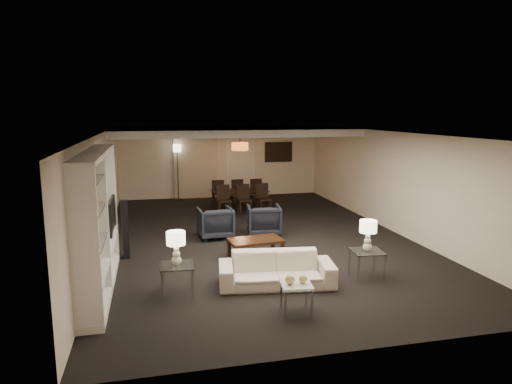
{
  "coord_description": "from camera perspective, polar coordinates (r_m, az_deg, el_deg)",
  "views": [
    {
      "loc": [
        -2.41,
        -10.41,
        2.98
      ],
      "look_at": [
        0.0,
        0.0,
        1.1
      ],
      "focal_mm": 32.0,
      "sensor_mm": 36.0,
      "label": 1
    }
  ],
  "objects": [
    {
      "name": "wall_back",
      "position": [
        16.18,
        -4.42,
        3.82
      ],
      "size": [
        7.0,
        0.02,
        2.5
      ],
      "primitive_type": "cube",
      "color": "beige",
      "rests_on": "ground"
    },
    {
      "name": "chair_fm",
      "position": [
        14.72,
        -2.49,
        0.01
      ],
      "size": [
        0.42,
        0.42,
        0.87
      ],
      "primitive_type": null,
      "rotation": [
        0.0,
        0.0,
        3.18
      ],
      "color": "black",
      "rests_on": "floor"
    },
    {
      "name": "side_table_right",
      "position": [
        8.62,
        13.65,
        -8.76
      ],
      "size": [
        0.59,
        0.59,
        0.51
      ],
      "primitive_type": null,
      "rotation": [
        0.0,
        0.0,
        -0.1
      ],
      "color": "silver",
      "rests_on": "floor"
    },
    {
      "name": "chair_fl",
      "position": [
        14.62,
        -4.8,
        -0.08
      ],
      "size": [
        0.44,
        0.44,
        0.87
      ],
      "primitive_type": null,
      "rotation": [
        0.0,
        0.0,
        3.05
      ],
      "color": "black",
      "rests_on": "floor"
    },
    {
      "name": "side_table_left",
      "position": [
        7.77,
        -9.83,
        -10.73
      ],
      "size": [
        0.56,
        0.56,
        0.51
      ],
      "primitive_type": null,
      "rotation": [
        0.0,
        0.0,
        -0.04
      ],
      "color": "silver",
      "rests_on": "floor"
    },
    {
      "name": "chair_nm",
      "position": [
        13.46,
        -1.47,
        -0.92
      ],
      "size": [
        0.41,
        0.41,
        0.87
      ],
      "primitive_type": null,
      "rotation": [
        0.0,
        0.0,
        0.03
      ],
      "color": "black",
      "rests_on": "floor"
    },
    {
      "name": "floor_lamp",
      "position": [
        15.76,
        -9.75,
        2.44
      ],
      "size": [
        0.3,
        0.3,
        1.9
      ],
      "primitive_type": null,
      "rotation": [
        0.0,
        0.0,
        -0.11
      ],
      "color": "black",
      "rests_on": "floor"
    },
    {
      "name": "wall_front",
      "position": [
        5.74,
        12.64,
        -7.85
      ],
      "size": [
        7.0,
        0.02,
        2.5
      ],
      "primitive_type": "cube",
      "color": "beige",
      "rests_on": "ground"
    },
    {
      "name": "television",
      "position": [
        9.04,
        -18.26,
        -2.81
      ],
      "size": [
        1.07,
        0.14,
        0.62
      ],
      "primitive_type": "imported",
      "rotation": [
        0.0,
        0.0,
        1.57
      ],
      "color": "black",
      "rests_on": "media_unit"
    },
    {
      "name": "dining_table",
      "position": [
        14.12,
        -2.0,
        -1.0
      ],
      "size": [
        1.74,
        1.07,
        0.58
      ],
      "primitive_type": "imported",
      "rotation": [
        0.0,
        0.0,
        0.09
      ],
      "color": "black",
      "rests_on": "floor"
    },
    {
      "name": "door",
      "position": [
        16.29,
        -1.95,
        3.18
      ],
      "size": [
        0.9,
        0.05,
        2.1
      ],
      "primitive_type": "cube",
      "color": "silver",
      "rests_on": "wall_back"
    },
    {
      "name": "armchair_left",
      "position": [
        10.98,
        -5.12,
        -3.82
      ],
      "size": [
        0.84,
        0.86,
        0.74
      ],
      "primitive_type": "imported",
      "rotation": [
        0.0,
        0.0,
        3.21
      ],
      "color": "black",
      "rests_on": "floor"
    },
    {
      "name": "vase_amber",
      "position": [
        7.59,
        -19.62,
        -0.79
      ],
      "size": [
        0.15,
        0.15,
        0.16
      ],
      "primitive_type": "imported",
      "color": "#C88642",
      "rests_on": "media_unit"
    },
    {
      "name": "painting",
      "position": [
        16.56,
        2.82,
        5.02
      ],
      "size": [
        0.95,
        0.04,
        0.65
      ],
      "primitive_type": "cube",
      "color": "#142D38",
      "rests_on": "wall_back"
    },
    {
      "name": "media_unit",
      "position": [
        8.06,
        -19.13,
        -3.53
      ],
      "size": [
        0.38,
        3.4,
        2.35
      ],
      "primitive_type": null,
      "color": "white",
      "rests_on": "wall_left"
    },
    {
      "name": "floor_speaker",
      "position": [
        9.74,
        -16.03,
        -4.51
      ],
      "size": [
        0.14,
        0.14,
        1.22
      ],
      "primitive_type": "cube",
      "rotation": [
        0.0,
        0.0,
        0.09
      ],
      "color": "black",
      "rests_on": "floor"
    },
    {
      "name": "ceiling_soffit",
      "position": [
        14.13,
        -3.24,
        7.62
      ],
      "size": [
        7.0,
        4.0,
        0.2
      ],
      "primitive_type": "cube",
      "color": "silver",
      "rests_on": "ceiling"
    },
    {
      "name": "gold_gourd_b",
      "position": [
        6.98,
        5.86,
        -10.76
      ],
      "size": [
        0.13,
        0.13,
        0.13
      ],
      "primitive_type": "sphere",
      "color": "#D7BE72",
      "rests_on": "marble_table"
    },
    {
      "name": "chair_fr",
      "position": [
        14.84,
        -0.21,
        0.1
      ],
      "size": [
        0.44,
        0.44,
        0.87
      ],
      "primitive_type": null,
      "rotation": [
        0.0,
        0.0,
        3.23
      ],
      "color": "black",
      "rests_on": "floor"
    },
    {
      "name": "marble_table",
      "position": [
        7.05,
        5.03,
        -13.05
      ],
      "size": [
        0.51,
        0.51,
        0.45
      ],
      "primitive_type": null,
      "rotation": [
        0.0,
        0.0,
        -0.13
      ],
      "color": "silver",
      "rests_on": "floor"
    },
    {
      "name": "gold_gourd_a",
      "position": [
        6.91,
        4.27,
        -10.85
      ],
      "size": [
        0.15,
        0.15,
        0.15
      ],
      "primitive_type": "sphere",
      "color": "tan",
      "rests_on": "marble_table"
    },
    {
      "name": "floor",
      "position": [
        11.09,
        0.0,
        -5.61
      ],
      "size": [
        11.0,
        11.0,
        0.0
      ],
      "primitive_type": "plane",
      "color": "black",
      "rests_on": "ground"
    },
    {
      "name": "wall_left",
      "position": [
        10.6,
        -18.75,
        0.06
      ],
      "size": [
        0.02,
        11.0,
        2.5
      ],
      "primitive_type": "cube",
      "color": "beige",
      "rests_on": "ground"
    },
    {
      "name": "sofa",
      "position": [
        8.01,
        2.57,
        -9.66
      ],
      "size": [
        2.07,
        1.04,
        0.58
      ],
      "primitive_type": "imported",
      "rotation": [
        0.0,
        0.0,
        -0.14
      ],
      "color": "beige",
      "rests_on": "floor"
    },
    {
      "name": "pendant_light",
      "position": [
        14.21,
        -2.02,
        5.7
      ],
      "size": [
        0.52,
        0.52,
        0.24
      ],
      "primitive_type": "cylinder",
      "color": "#D8591E",
      "rests_on": "ceiling_soffit"
    },
    {
      "name": "chair_nr",
      "position": [
        13.59,
        1.01,
        -0.81
      ],
      "size": [
        0.45,
        0.45,
        0.87
      ],
      "primitive_type": null,
      "rotation": [
        0.0,
        0.0,
        0.12
      ],
      "color": "black",
      "rests_on": "floor"
    },
    {
      "name": "coffee_table",
      "position": [
        9.51,
        -0.05,
        -7.05
      ],
      "size": [
        1.16,
        0.77,
        0.39
      ],
      "primitive_type": null,
      "rotation": [
        0.0,
        0.0,
        0.13
      ],
      "color": "black",
      "rests_on": "floor"
    },
    {
      "name": "chair_nl",
      "position": [
        13.36,
        -4.0,
        -1.03
      ],
      "size": [
        0.41,
        0.41,
        0.87
      ],
      "primitive_type": null,
      "rotation": [
        0.0,
        0.0,
        0.02
      ],
      "color": "black",
      "rests_on": "floor"
    },
    {
      "name": "armchair_right",
      "position": [
        11.2,
        0.99,
        -3.5
      ],
      "size": [
        0.89,
        0.91,
        0.74
      ],
      "primitive_type": "imported",
      "rotation": [
        0.0,
        0.0,
        3.01
      ],
      "color": "black",
      "rests_on": "floor"
    },
    {
      "name": "curtains",
      "position": [
        16.0,
        -7.56,
        3.51
      ],
      "size": [
        1.5,
        0.12,
        2.4
      ],
      "primitive_type": "cube",
      "color": "beige",
      "rests_on": "wall_back"
    },
    {
      "name": "table_lamp_right",
      "position": [
        8.46,
        13.8,
        -5.33
      ],
      "size": [
        0.32,
        0.32,
        0.56
      ],
      "primitive_type": null,
      "rotation": [
        0.0,
        0.0,
        0.04
      ],
      "color": "beige",
      "rests_on": "side_table_right"
    },
    {
      "name": "vase_blue",
      "position": [
        7.05,
        -19.98,
        -5.73
      ],
      "size": [
        0.16,
        0.16,
        0.17
      ],
      "primitive_type": "imported",
      "color": "#283BB0",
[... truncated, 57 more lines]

